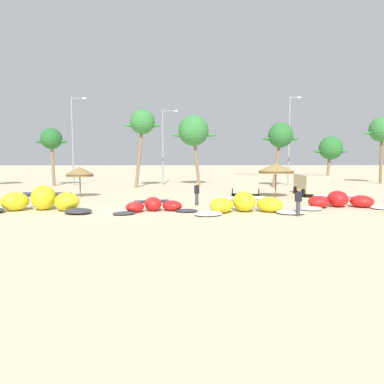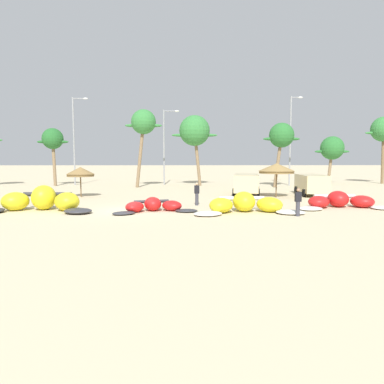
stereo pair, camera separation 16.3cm
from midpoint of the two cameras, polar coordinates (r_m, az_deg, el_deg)
The scene contains 20 objects.
ground_plane at distance 24.27m, azimuth -9.83°, elevation -2.81°, with size 260.00×260.00×0.00m, color beige.
kite_left at distance 25.66m, azimuth -21.85°, elevation -1.30°, with size 7.63×3.64×1.60m.
kite_left_of_center at distance 23.66m, azimuth -5.70°, elevation -2.14°, with size 5.39×3.24×0.88m.
kite_center at distance 23.35m, azimuth 8.35°, elevation -1.92°, with size 7.09×3.55×1.26m.
kite_right_of_center at distance 27.19m, azimuth 21.86°, elevation -1.34°, with size 6.93×3.29×1.11m.
beach_umbrella_near_van at distance 33.26m, azimuth -16.53°, elevation 2.98°, with size 2.38×2.38×2.57m.
beach_umbrella_middle at distance 32.36m, azimuth 12.92°, elevation 3.55°, with size 3.06×3.06×2.89m.
parked_van at distance 35.08m, azimuth 17.81°, elevation 1.30°, with size 2.42×4.92×1.84m.
parked_car_second at distance 34.42m, azimuth 8.44°, elevation 1.43°, with size 2.97×5.29×1.84m.
person_near_kites at distance 22.46m, azimuth 16.07°, elevation -1.49°, with size 0.36×0.24×1.62m.
person_by_umbrellas at distance 26.42m, azimuth 0.92°, elevation -0.28°, with size 0.36×0.24×1.62m.
palm_left at distance 47.13m, azimuth -20.39°, elevation 7.47°, with size 3.70×2.47×6.79m.
palm_left_of_gap at distance 42.52m, azimuth -7.32°, elevation 10.35°, with size 4.13×2.75×8.68m.
palm_center_left at distance 44.68m, azimuth 0.51°, elevation 9.27°, with size 5.42×3.61×8.33m.
palm_center_right at distance 43.43m, azimuth 13.60°, elevation 8.28°, with size 4.16×2.77×7.23m.
palm_right_of_gap at distance 50.73m, azimuth 20.69°, elevation 6.23°, with size 4.44×2.96×6.03m.
palm_right at distance 53.93m, azimuth 27.27°, elevation 8.40°, with size 4.75×3.17×8.52m.
lamppost_west at distance 47.54m, azimuth -17.34°, elevation 8.03°, with size 1.89×0.24×10.52m.
lamppost_west_center at distance 46.18m, azimuth -3.99°, elevation 7.47°, with size 1.98×0.24×9.12m.
lamppost_east_center at distance 46.29m, azimuth 14.98°, elevation 8.12°, with size 1.46×0.24×10.54m.
Camera 2 is at (3.71, -23.75, 3.43)m, focal length 34.96 mm.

